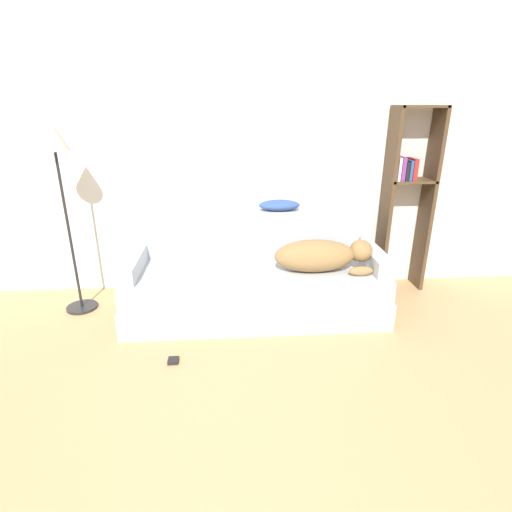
{
  "coord_description": "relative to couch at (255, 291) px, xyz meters",
  "views": [
    {
      "loc": [
        -0.08,
        -0.87,
        1.76
      ],
      "look_at": [
        0.14,
        2.23,
        0.58
      ],
      "focal_mm": 28.0,
      "sensor_mm": 36.0,
      "label": 1
    }
  ],
  "objects": [
    {
      "name": "couch_arm_left",
      "position": [
        -1.04,
        -0.01,
        0.29
      ],
      "size": [
        0.15,
        0.66,
        0.14
      ],
      "color": "#B2B7BC",
      "rests_on": "couch"
    },
    {
      "name": "wall_back",
      "position": [
        -0.14,
        0.64,
        1.14
      ],
      "size": [
        8.1,
        0.06,
        2.7
      ],
      "color": "silver",
      "rests_on": "ground_plane"
    },
    {
      "name": "couch",
      "position": [
        0.0,
        0.0,
        0.0
      ],
      "size": [
        2.24,
        0.85,
        0.43
      ],
      "color": "#B2B7BC",
      "rests_on": "ground_plane"
    },
    {
      "name": "dog",
      "position": [
        0.55,
        -0.09,
        0.36
      ],
      "size": [
        0.84,
        0.32,
        0.29
      ],
      "color": "olive",
      "rests_on": "couch"
    },
    {
      "name": "bookshelf",
      "position": [
        1.49,
        0.46,
        0.78
      ],
      "size": [
        0.44,
        0.26,
        1.76
      ],
      "color": "#4C3823",
      "rests_on": "ground_plane"
    },
    {
      "name": "floor_lamp",
      "position": [
        -1.59,
        0.19,
        1.12
      ],
      "size": [
        0.27,
        0.27,
        1.66
      ],
      "color": "#232326",
      "rests_on": "ground_plane"
    },
    {
      "name": "couch_arm_right",
      "position": [
        1.04,
        -0.01,
        0.29
      ],
      "size": [
        0.15,
        0.66,
        0.14
      ],
      "color": "#B2B7BC",
      "rests_on": "couch"
    },
    {
      "name": "throw_pillow",
      "position": [
        0.25,
        0.36,
        0.69
      ],
      "size": [
        0.38,
        0.21,
        0.1
      ],
      "color": "#335199",
      "rests_on": "couch_backrest"
    },
    {
      "name": "laptop",
      "position": [
        -0.08,
        -0.07,
        0.23
      ],
      "size": [
        0.35,
        0.24,
        0.02
      ],
      "rotation": [
        0.0,
        0.0,
        -0.0
      ],
      "color": "silver",
      "rests_on": "couch"
    },
    {
      "name": "couch_backrest",
      "position": [
        0.0,
        0.36,
        0.43
      ],
      "size": [
        2.2,
        0.15,
        0.42
      ],
      "color": "#B2B7BC",
      "rests_on": "couch"
    },
    {
      "name": "power_adapter",
      "position": [
        -0.65,
        -0.71,
        -0.2
      ],
      "size": [
        0.08,
        0.08,
        0.03
      ],
      "color": "black",
      "rests_on": "ground_plane"
    }
  ]
}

